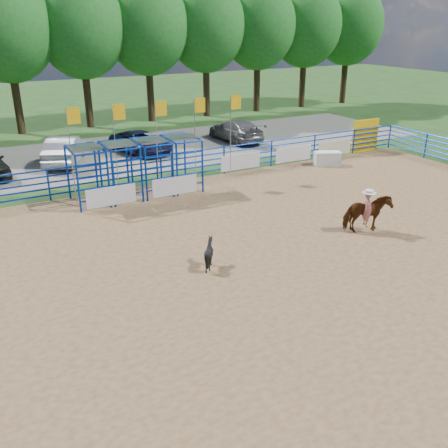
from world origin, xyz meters
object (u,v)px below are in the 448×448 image
at_px(calf, 209,253).
at_px(car_b, 65,150).
at_px(announcer_table, 327,158).
at_px(car_d, 236,130).
at_px(car_c, 141,142).
at_px(horse_and_rider, 367,211).

xyz_separation_m(calf, car_b, (-1.33, 15.55, 0.29)).
height_order(announcer_table, car_b, car_b).
bearing_deg(car_b, car_d, -155.32).
relative_size(car_b, car_c, 1.03).
bearing_deg(car_b, car_c, -153.86).
bearing_deg(car_c, car_d, -13.68).
height_order(announcer_table, calf, calf).
xyz_separation_m(calf, car_d, (10.07, 15.84, 0.23)).
bearing_deg(car_d, horse_and_rider, 76.61).
bearing_deg(horse_and_rider, calf, 177.79).
relative_size(announcer_table, car_c, 0.31).
bearing_deg(car_c, car_b, 168.78).
xyz_separation_m(car_b, car_d, (11.40, 0.29, -0.07)).
relative_size(horse_and_rider, car_b, 0.50).
relative_size(calf, car_c, 0.21).
bearing_deg(car_b, announcer_table, 172.84).
height_order(announcer_table, horse_and_rider, horse_and_rider).
bearing_deg(car_d, car_c, -0.99).
height_order(calf, car_b, car_b).
distance_m(car_b, car_d, 11.41).
bearing_deg(announcer_table, car_c, 136.59).
height_order(car_c, car_d, car_d).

